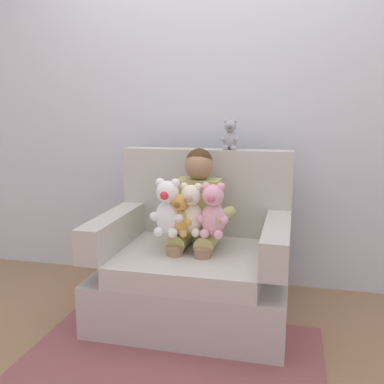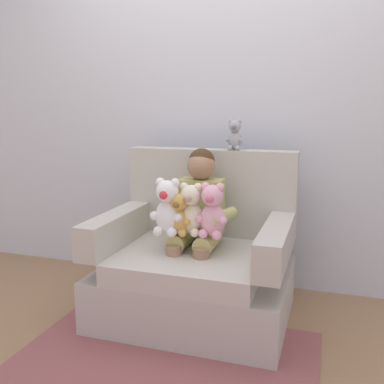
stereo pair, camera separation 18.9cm
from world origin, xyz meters
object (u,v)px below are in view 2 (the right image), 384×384
(plush_pink, at_px, (212,212))
(plush_grey_on_backrest, at_px, (235,136))
(armchair, at_px, (197,265))
(plush_cream, at_px, (191,211))
(seated_child, at_px, (198,212))
(plush_white, at_px, (168,208))
(plush_honey, at_px, (179,215))

(plush_pink, relative_size, plush_grey_on_backrest, 1.57)
(armchair, relative_size, plush_pink, 3.57)
(plush_pink, bearing_deg, plush_cream, 165.21)
(seated_child, height_order, plush_white, seated_child)
(armchair, height_order, plush_honey, armchair)
(armchair, height_order, seated_child, seated_child)
(plush_cream, relative_size, plush_honey, 1.19)
(seated_child, bearing_deg, plush_grey_on_backrest, 56.57)
(armchair, bearing_deg, plush_grey_on_backrest, 63.33)
(plush_white, bearing_deg, armchair, 32.14)
(seated_child, bearing_deg, plush_white, -133.06)
(armchair, bearing_deg, plush_honey, -112.17)
(plush_honey, bearing_deg, plush_white, 163.43)
(seated_child, distance_m, plush_pink, 0.19)
(plush_pink, bearing_deg, plush_white, 175.19)
(seated_child, relative_size, plush_pink, 2.69)
(seated_child, xyz_separation_m, plush_pink, (0.13, -0.14, 0.04))
(armchair, xyz_separation_m, plush_pink, (0.13, -0.12, 0.37))
(plush_white, height_order, plush_honey, plush_white)
(armchair, xyz_separation_m, plush_white, (-0.13, -0.15, 0.37))
(plush_cream, bearing_deg, plush_white, 178.68)
(seated_child, relative_size, plush_grey_on_backrest, 4.23)
(plush_cream, distance_m, plush_pink, 0.13)
(armchair, bearing_deg, plush_cream, -90.62)
(plush_honey, bearing_deg, plush_grey_on_backrest, 44.16)
(plush_white, relative_size, plush_pink, 1.06)
(plush_pink, relative_size, plush_honey, 1.23)
(plush_honey, bearing_deg, armchair, 47.22)
(plush_white, xyz_separation_m, plush_grey_on_backrest, (0.28, 0.45, 0.39))
(seated_child, relative_size, plush_cream, 2.77)
(plush_cream, height_order, plush_pink, plush_pink)
(plush_honey, bearing_deg, plush_cream, 7.97)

